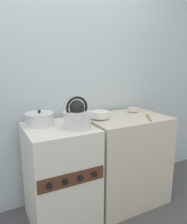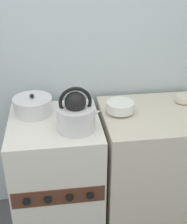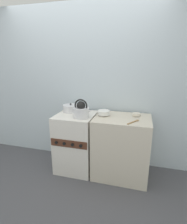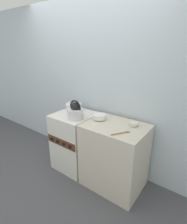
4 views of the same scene
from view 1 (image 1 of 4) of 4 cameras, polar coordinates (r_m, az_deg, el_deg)
wall_back at (r=2.16m, az=-12.63°, el=7.96°), size 7.00×0.06×2.50m
stove at (r=2.04m, az=-8.63°, el=-15.92°), size 0.56×0.60×0.89m
counter at (r=2.33m, az=8.10°, el=-11.96°), size 0.78×0.60×0.90m
kettle at (r=1.79m, az=-4.23°, el=-1.18°), size 0.27×0.22×0.26m
cooking_pot at (r=1.94m, az=-13.90°, el=-1.74°), size 0.25×0.25×0.13m
enamel_bowl at (r=2.05m, az=1.65°, el=-0.67°), size 0.17×0.17×0.07m
small_ceramic_bowl at (r=2.38m, az=10.28°, el=0.60°), size 0.11×0.11×0.05m
wooden_spoon at (r=2.17m, az=14.20°, el=-1.28°), size 0.15×0.21×0.02m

